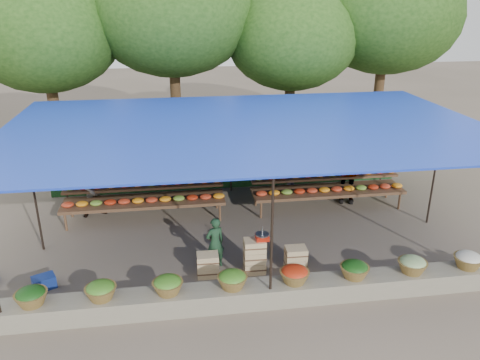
{
  "coord_description": "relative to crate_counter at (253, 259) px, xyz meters",
  "views": [
    {
      "loc": [
        -1.65,
        -10.16,
        5.52
      ],
      "look_at": [
        -0.12,
        0.2,
        1.4
      ],
      "focal_mm": 35.0,
      "sensor_mm": 36.0,
      "label": 1
    }
  ],
  "objects": [
    {
      "name": "ground",
      "position": [
        0.11,
        1.67,
        -0.31
      ],
      "size": [
        60.0,
        60.0,
        0.0
      ],
      "primitive_type": "plane",
      "color": "brown",
      "rests_on": "ground"
    },
    {
      "name": "stone_curb",
      "position": [
        0.11,
        -1.08,
        -0.11
      ],
      "size": [
        10.6,
        0.55,
        0.4
      ],
      "primitive_type": "cube",
      "color": "#726E5B",
      "rests_on": "ground"
    },
    {
      "name": "stall_canopy",
      "position": [
        0.11,
        1.74,
        2.36
      ],
      "size": [
        10.8,
        6.6,
        2.82
      ],
      "color": "black",
      "rests_on": "ground"
    },
    {
      "name": "produce_baskets",
      "position": [
        0.01,
        -1.08,
        0.25
      ],
      "size": [
        8.98,
        0.58,
        0.34
      ],
      "color": "brown",
      "rests_on": "stone_curb"
    },
    {
      "name": "netting_backdrop",
      "position": [
        0.11,
        4.82,
        0.94
      ],
      "size": [
        10.6,
        0.06,
        2.5
      ],
      "primitive_type": "cube",
      "color": "#17421D",
      "rests_on": "ground"
    },
    {
      "name": "tree_row",
      "position": [
        0.61,
        7.75,
        4.39
      ],
      "size": [
        16.51,
        5.5,
        7.12
      ],
      "color": "#3A2115",
      "rests_on": "ground"
    },
    {
      "name": "fruit_table_left",
      "position": [
        -2.38,
        3.02,
        0.3
      ],
      "size": [
        4.21,
        0.95,
        0.93
      ],
      "color": "#4B331E",
      "rests_on": "ground"
    },
    {
      "name": "fruit_table_right",
      "position": [
        2.62,
        3.02,
        0.3
      ],
      "size": [
        4.21,
        0.95,
        0.93
      ],
      "color": "#4B331E",
      "rests_on": "ground"
    },
    {
      "name": "crate_counter",
      "position": [
        0.0,
        0.0,
        0.0
      ],
      "size": [
        2.36,
        0.35,
        0.77
      ],
      "color": "tan",
      "rests_on": "ground"
    },
    {
      "name": "weighing_scale",
      "position": [
        0.18,
        0.0,
        0.53
      ],
      "size": [
        0.29,
        0.29,
        0.31
      ],
      "color": "red",
      "rests_on": "crate_counter"
    },
    {
      "name": "vendor_seated",
      "position": [
        -0.78,
        0.34,
        0.27
      ],
      "size": [
        0.5,
        0.42,
        1.17
      ],
      "primitive_type": "imported",
      "rotation": [
        0.0,
        0.0,
        3.52
      ],
      "color": "#1B3B24",
      "rests_on": "ground"
    },
    {
      "name": "customer_left",
      "position": [
        -3.66,
        3.37,
        0.51
      ],
      "size": [
        0.96,
        0.85,
        1.64
      ],
      "primitive_type": "imported",
      "rotation": [
        0.0,
        0.0,
        0.35
      ],
      "color": "slate",
      "rests_on": "ground"
    },
    {
      "name": "customer_mid",
      "position": [
        1.91,
        4.09,
        0.5
      ],
      "size": [
        1.2,
        1.13,
        1.63
      ],
      "primitive_type": "imported",
      "rotation": [
        0.0,
        0.0,
        0.67
      ],
      "color": "slate",
      "rests_on": "ground"
    },
    {
      "name": "customer_right",
      "position": [
        3.26,
        3.28,
        0.63
      ],
      "size": [
        1.19,
        0.75,
        1.88
      ],
      "primitive_type": "imported",
      "rotation": [
        0.0,
        0.0,
        -0.28
      ],
      "color": "slate",
      "rests_on": "ground"
    },
    {
      "name": "blue_crate_front",
      "position": [
        -4.3,
        0.04,
        -0.18
      ],
      "size": [
        0.53,
        0.47,
        0.26
      ],
      "primitive_type": "cube",
      "rotation": [
        0.0,
        0.0,
        0.44
      ],
      "color": "navy",
      "rests_on": "ground"
    }
  ]
}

